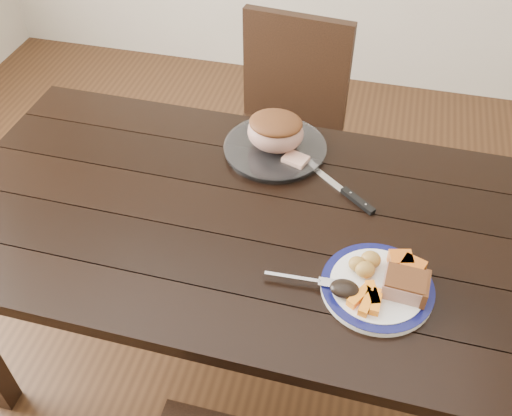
% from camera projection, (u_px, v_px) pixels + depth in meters
% --- Properties ---
extents(ground, '(4.00, 4.00, 0.00)m').
position_uv_depth(ground, '(236.00, 355.00, 2.11)').
color(ground, '#472B16').
rests_on(ground, ground).
extents(dining_table, '(1.61, 0.92, 0.75)m').
position_uv_depth(dining_table, '(231.00, 234.00, 1.65)').
color(dining_table, black).
rests_on(dining_table, ground).
extents(chair_far, '(0.46, 0.47, 0.93)m').
position_uv_depth(chair_far, '(285.00, 125.00, 2.25)').
color(chair_far, black).
rests_on(chair_far, ground).
extents(dinner_plate, '(0.27, 0.27, 0.02)m').
position_uv_depth(dinner_plate, '(377.00, 287.00, 1.38)').
color(dinner_plate, white).
rests_on(dinner_plate, dining_table).
extents(plate_rim, '(0.27, 0.27, 0.02)m').
position_uv_depth(plate_rim, '(377.00, 285.00, 1.38)').
color(plate_rim, '#0E1047').
rests_on(plate_rim, dinner_plate).
extents(serving_platter, '(0.31, 0.31, 0.02)m').
position_uv_depth(serving_platter, '(275.00, 149.00, 1.77)').
color(serving_platter, white).
rests_on(serving_platter, dining_table).
extents(pork_slice, '(0.11, 0.09, 0.04)m').
position_uv_depth(pork_slice, '(405.00, 285.00, 1.34)').
color(pork_slice, tan).
rests_on(pork_slice, dinner_plate).
extents(roasted_potatoes, '(0.08, 0.08, 0.04)m').
position_uv_depth(roasted_potatoes, '(365.00, 264.00, 1.39)').
color(roasted_potatoes, gold).
rests_on(roasted_potatoes, dinner_plate).
extents(carrot_batons, '(0.08, 0.10, 0.02)m').
position_uv_depth(carrot_batons, '(368.00, 299.00, 1.33)').
color(carrot_batons, orange).
rests_on(carrot_batons, dinner_plate).
extents(pumpkin_wedges, '(0.10, 0.07, 0.04)m').
position_uv_depth(pumpkin_wedges, '(406.00, 264.00, 1.39)').
color(pumpkin_wedges, orange).
rests_on(pumpkin_wedges, dinner_plate).
extents(dark_mushroom, '(0.07, 0.05, 0.03)m').
position_uv_depth(dark_mushroom, '(345.00, 289.00, 1.34)').
color(dark_mushroom, black).
rests_on(dark_mushroom, dinner_plate).
extents(fork, '(0.18, 0.03, 0.00)m').
position_uv_depth(fork, '(306.00, 280.00, 1.38)').
color(fork, silver).
rests_on(fork, dinner_plate).
extents(roast_joint, '(0.17, 0.15, 0.11)m').
position_uv_depth(roast_joint, '(275.00, 132.00, 1.72)').
color(roast_joint, tan).
rests_on(roast_joint, serving_platter).
extents(cut_slice, '(0.08, 0.07, 0.02)m').
position_uv_depth(cut_slice, '(296.00, 160.00, 1.70)').
color(cut_slice, tan).
rests_on(cut_slice, serving_platter).
extents(carving_knife, '(0.26, 0.22, 0.01)m').
position_uv_depth(carving_knife, '(348.00, 193.00, 1.63)').
color(carving_knife, silver).
rests_on(carving_knife, dining_table).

